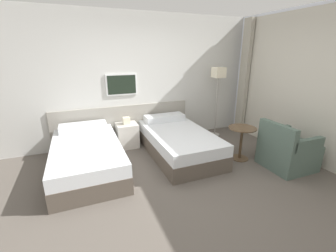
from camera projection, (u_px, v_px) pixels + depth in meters
ground_plane at (184, 187)px, 3.37m from camera, size 16.00×16.00×0.00m
wall_headboard at (141, 82)px, 4.82m from camera, size 10.00×0.10×2.70m
wall_window at (323, 88)px, 3.77m from camera, size 0.21×4.60×2.70m
bed_near_door at (87, 156)px, 3.79m from camera, size 1.08×1.97×0.61m
bed_near_window at (178, 142)px, 4.39m from camera, size 1.08×1.97×0.61m
nightstand at (127, 135)px, 4.73m from camera, size 0.43×0.40×0.64m
floor_lamp at (218, 79)px, 5.05m from camera, size 0.24×0.24×1.60m
side_table at (242, 137)px, 4.12m from camera, size 0.50×0.50×0.62m
armchair at (287, 152)px, 3.86m from camera, size 0.75×0.73×0.83m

